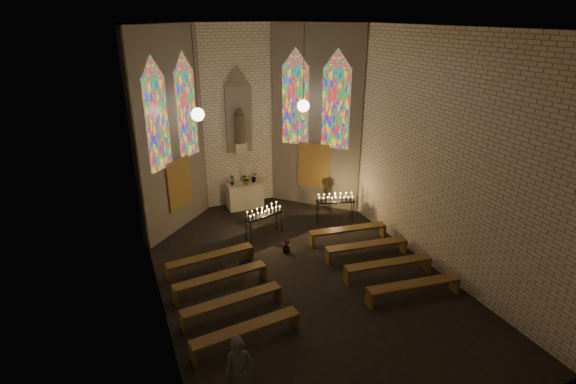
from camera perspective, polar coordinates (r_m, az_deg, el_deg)
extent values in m
plane|color=black|center=(13.67, 1.50, -10.52)|extent=(12.00, 12.00, 0.00)
cube|color=#EDDEC7|center=(17.61, -6.38, 9.22)|extent=(8.00, 0.02, 7.00)
cube|color=#EDDEC7|center=(7.58, 20.68, -10.04)|extent=(8.00, 0.02, 7.00)
cube|color=#EDDEC7|center=(11.23, -17.34, 0.93)|extent=(0.02, 12.00, 7.00)
cube|color=#EDDEC7|center=(14.20, 16.65, 5.33)|extent=(0.02, 12.00, 7.00)
cube|color=silver|center=(11.54, 1.87, 20.26)|extent=(8.00, 12.00, 0.01)
cube|color=#EDDEC7|center=(15.88, -14.70, 7.23)|extent=(2.72, 2.72, 7.00)
cube|color=#EDDEC7|center=(17.44, 3.62, 9.18)|extent=(2.72, 2.72, 7.00)
cube|color=#4C3F8C|center=(15.05, -16.23, 8.26)|extent=(0.78, 0.78, 3.00)
cube|color=#4C3F8C|center=(16.31, -12.71, 9.60)|extent=(0.78, 0.78, 3.00)
cube|color=#4C3F8C|center=(17.46, 0.93, 10.91)|extent=(0.78, 0.78, 3.00)
cube|color=#4C3F8C|center=(16.94, 6.11, 10.45)|extent=(0.78, 0.78, 3.00)
cube|color=brown|center=(16.31, -13.63, 1.07)|extent=(0.95, 0.95, 1.80)
cube|color=brown|center=(17.76, 3.31, 3.40)|extent=(0.95, 0.95, 1.80)
cube|color=gray|center=(17.54, -6.30, 9.17)|extent=(1.00, 0.12, 2.60)
cone|color=gray|center=(17.25, -6.53, 14.52)|extent=(1.00, 1.00, 0.80)
cube|color=beige|center=(17.68, -6.03, 5.60)|extent=(0.45, 0.30, 0.40)
cylinder|color=brown|center=(17.49, -6.12, 7.96)|extent=(0.36, 0.36, 1.10)
sphere|color=brown|center=(17.34, -6.21, 10.04)|extent=(0.26, 0.26, 0.26)
sphere|color=white|center=(15.23, -11.39, 9.62)|extent=(0.44, 0.44, 0.44)
cylinder|color=black|center=(15.00, -11.80, 14.85)|extent=(0.02, 0.02, 2.80)
sphere|color=white|center=(16.36, 1.96, 10.87)|extent=(0.44, 0.44, 0.44)
cylinder|color=black|center=(16.15, 2.02, 15.75)|extent=(0.02, 0.02, 2.80)
cube|color=beige|center=(18.01, -5.49, -0.48)|extent=(1.40, 0.60, 1.00)
imported|color=#4C723F|center=(17.69, -7.14, 1.51)|extent=(0.23, 0.16, 0.43)
imported|color=#4C723F|center=(17.75, -5.33, 1.66)|extent=(0.42, 0.37, 0.43)
imported|color=#4C723F|center=(17.95, -4.31, 1.91)|extent=(0.25, 0.21, 0.42)
imported|color=#4C723F|center=(14.72, -0.21, -6.89)|extent=(0.31, 0.31, 0.47)
cube|color=black|center=(15.47, -3.08, -2.97)|extent=(1.48, 0.78, 0.05)
cylinder|color=black|center=(15.19, -4.76, -5.28)|extent=(0.03, 0.03, 0.81)
cylinder|color=black|center=(15.94, -0.83, -3.84)|extent=(0.03, 0.03, 0.81)
cylinder|color=black|center=(15.39, -5.36, -4.93)|extent=(0.03, 0.03, 0.81)
cylinder|color=black|center=(16.13, -1.45, -3.52)|extent=(0.03, 0.03, 0.81)
cube|color=black|center=(16.71, 6.03, -1.18)|extent=(1.45, 0.71, 0.04)
cylinder|color=black|center=(16.63, 3.83, -2.78)|extent=(0.03, 0.03, 0.80)
cylinder|color=black|center=(16.90, 8.27, -2.55)|extent=(0.03, 0.03, 0.80)
cylinder|color=black|center=(16.87, 3.68, -2.41)|extent=(0.03, 0.03, 0.80)
cylinder|color=black|center=(17.14, 8.05, -2.18)|extent=(0.03, 0.03, 0.80)
cube|color=brown|center=(13.89, -9.82, -7.98)|extent=(2.71, 0.68, 0.06)
cube|color=brown|center=(13.73, -14.98, -10.03)|extent=(0.11, 0.38, 0.48)
cube|color=brown|center=(14.41, -4.82, -7.64)|extent=(0.11, 0.38, 0.48)
cube|color=brown|center=(15.42, 7.64, -4.67)|extent=(2.71, 0.68, 0.06)
cube|color=brown|center=(15.10, 2.99, -6.13)|extent=(0.11, 0.38, 0.48)
cube|color=brown|center=(16.05, 11.92, -4.81)|extent=(0.11, 0.38, 0.48)
cube|color=brown|center=(12.88, -8.58, -10.48)|extent=(2.71, 0.68, 0.06)
cube|color=brown|center=(12.72, -14.17, -12.74)|extent=(0.11, 0.38, 0.48)
cube|color=brown|center=(13.43, -3.22, -9.99)|extent=(0.11, 0.38, 0.48)
cube|color=brown|center=(14.52, 9.99, -6.60)|extent=(2.71, 0.68, 0.06)
cube|color=brown|center=(14.16, 5.08, -8.22)|extent=(0.11, 0.38, 0.48)
cube|color=brown|center=(15.20, 14.43, -6.65)|extent=(0.11, 0.38, 0.48)
cube|color=brown|center=(11.91, -7.11, -13.39)|extent=(2.71, 0.68, 0.06)
cube|color=brown|center=(11.75, -13.20, -15.90)|extent=(0.11, 0.38, 0.48)
cube|color=brown|center=(12.48, -1.35, -12.70)|extent=(0.11, 0.38, 0.48)
cube|color=brown|center=(13.66, 12.66, -8.77)|extent=(2.71, 0.68, 0.06)
cube|color=brown|center=(13.27, 7.48, -10.60)|extent=(0.11, 0.38, 0.48)
cube|color=brown|center=(14.40, 17.24, -8.68)|extent=(0.11, 0.38, 0.48)
cube|color=brown|center=(10.98, -5.33, -16.79)|extent=(2.71, 0.68, 0.06)
cube|color=brown|center=(10.82, -12.02, -19.62)|extent=(0.11, 0.38, 0.48)
cube|color=brown|center=(11.59, 0.87, -15.82)|extent=(0.11, 0.38, 0.48)
cube|color=brown|center=(12.86, 15.71, -11.20)|extent=(2.71, 0.68, 0.06)
cube|color=brown|center=(12.43, 10.26, -13.28)|extent=(0.11, 0.38, 0.48)
cube|color=brown|center=(13.65, 20.41, -10.93)|extent=(0.11, 0.38, 0.48)
imported|color=#4A4953|center=(9.44, -6.19, -21.94)|extent=(0.68, 0.54, 1.62)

